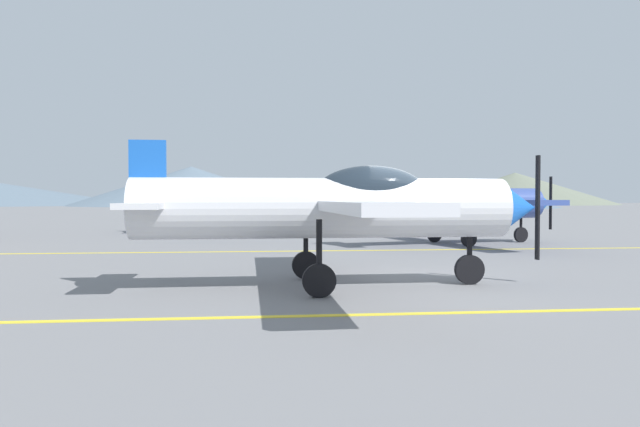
{
  "coord_description": "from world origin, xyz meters",
  "views": [
    {
      "loc": [
        -3.45,
        -11.99,
        1.78
      ],
      "look_at": [
        -1.14,
        10.0,
        1.2
      ],
      "focal_mm": 32.55,
      "sensor_mm": 36.0,
      "label": 1
    }
  ],
  "objects_px": {
    "airplane_near": "(339,206)",
    "airplane_mid": "(463,202)",
    "airplane_far": "(225,201)",
    "car_sedan": "(426,212)"
  },
  "relations": [
    {
      "from": "airplane_mid",
      "to": "car_sedan",
      "type": "xyz_separation_m",
      "value": [
        3.38,
        16.52,
        -0.79
      ]
    },
    {
      "from": "airplane_near",
      "to": "airplane_mid",
      "type": "relative_size",
      "value": 1.0
    },
    {
      "from": "airplane_mid",
      "to": "airplane_far",
      "type": "bearing_deg",
      "value": 137.6
    },
    {
      "from": "airplane_far",
      "to": "car_sedan",
      "type": "distance_m",
      "value": 15.16
    },
    {
      "from": "airplane_mid",
      "to": "airplane_far",
      "type": "xyz_separation_m",
      "value": [
        -9.67,
        8.83,
        0.0
      ]
    },
    {
      "from": "airplane_near",
      "to": "airplane_far",
      "type": "bearing_deg",
      "value": 100.01
    },
    {
      "from": "airplane_near",
      "to": "airplane_mid",
      "type": "xyz_separation_m",
      "value": [
        6.29,
        10.29,
        0.0
      ]
    },
    {
      "from": "airplane_near",
      "to": "airplane_mid",
      "type": "height_order",
      "value": "same"
    },
    {
      "from": "airplane_mid",
      "to": "car_sedan",
      "type": "height_order",
      "value": "airplane_mid"
    },
    {
      "from": "airplane_near",
      "to": "airplane_far",
      "type": "relative_size",
      "value": 1.0
    }
  ]
}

